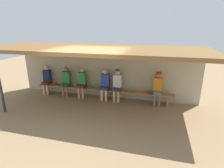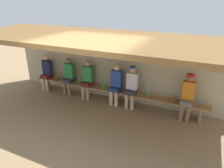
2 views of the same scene
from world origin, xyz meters
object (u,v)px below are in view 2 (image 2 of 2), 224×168
(player_shirtless_tan, at_px, (87,78))
(player_leftmost, at_px, (47,71))
(water_bottle_orange, at_px, (104,84))
(player_near_post, at_px, (116,83))
(player_in_blue, at_px, (188,95))
(water_bottle_clear, at_px, (148,93))
(baseball_glove_tan, at_px, (174,99))
(bench, at_px, (112,92))
(player_with_sunglasses, at_px, (132,85))
(player_in_red, at_px, (69,75))
(baseball_glove_dark_brown, at_px, (57,78))
(water_bottle_blue, at_px, (79,80))

(player_shirtless_tan, xyz_separation_m, player_leftmost, (-1.76, 0.00, 0.00))
(water_bottle_orange, bearing_deg, player_near_post, -2.18)
(player_shirtless_tan, bearing_deg, player_in_blue, 0.01)
(water_bottle_orange, bearing_deg, water_bottle_clear, -0.05)
(player_near_post, relative_size, water_bottle_orange, 5.04)
(water_bottle_clear, xyz_separation_m, baseball_glove_tan, (0.78, 0.02, -0.06))
(water_bottle_clear, bearing_deg, bench, -179.13)
(player_with_sunglasses, height_order, baseball_glove_tan, player_with_sunglasses)
(player_in_blue, relative_size, water_bottle_orange, 5.08)
(bench, bearing_deg, player_near_post, 1.22)
(player_shirtless_tan, bearing_deg, player_in_red, 180.00)
(water_bottle_orange, distance_m, baseball_glove_dark_brown, 1.97)
(player_shirtless_tan, height_order, baseball_glove_dark_brown, player_shirtless_tan)
(water_bottle_blue, relative_size, baseball_glove_dark_brown, 0.98)
(player_with_sunglasses, bearing_deg, baseball_glove_tan, 1.42)
(player_in_red, relative_size, water_bottle_blue, 5.66)
(player_in_blue, height_order, player_in_red, player_in_blue)
(player_in_blue, height_order, water_bottle_orange, player_in_blue)
(bench, bearing_deg, player_shirtless_tan, 179.81)
(player_in_blue, height_order, player_shirtless_tan, player_in_blue)
(water_bottle_clear, height_order, water_bottle_blue, water_bottle_blue)
(player_leftmost, xyz_separation_m, player_near_post, (2.82, 0.00, 0.00))
(water_bottle_clear, bearing_deg, baseball_glove_tan, 1.27)
(player_leftmost, height_order, baseball_glove_dark_brown, player_leftmost)
(water_bottle_blue, bearing_deg, baseball_glove_tan, 0.21)
(bench, height_order, player_in_blue, player_in_blue)
(player_with_sunglasses, bearing_deg, bench, -179.70)
(water_bottle_clear, relative_size, baseball_glove_tan, 0.89)
(baseball_glove_dark_brown, bearing_deg, player_in_blue, 16.05)
(player_in_blue, xyz_separation_m, player_leftmost, (-5.01, -0.00, -0.02))
(player_in_blue, xyz_separation_m, water_bottle_clear, (-1.14, 0.01, -0.19))
(player_in_blue, bearing_deg, baseball_glove_tan, 174.92)
(player_leftmost, height_order, water_bottle_orange, player_leftmost)
(player_in_red, relative_size, water_bottle_clear, 6.26)
(water_bottle_orange, bearing_deg, baseball_glove_tan, 0.41)
(player_shirtless_tan, height_order, water_bottle_clear, player_shirtless_tan)
(player_leftmost, xyz_separation_m, water_bottle_clear, (3.87, 0.02, -0.17))
(player_near_post, distance_m, water_bottle_orange, 0.45)
(player_leftmost, bearing_deg, baseball_glove_tan, 0.40)
(player_in_blue, xyz_separation_m, player_in_red, (-4.03, -0.00, -0.02))
(player_in_red, relative_size, baseball_glove_dark_brown, 5.56)
(player_shirtless_tan, relative_size, baseball_glove_tan, 5.56)
(player_shirtless_tan, bearing_deg, baseball_glove_tan, 0.64)
(player_with_sunglasses, distance_m, player_leftmost, 3.35)
(player_in_blue, relative_size, water_bottle_blue, 5.70)
(player_leftmost, height_order, water_bottle_clear, player_leftmost)
(player_shirtless_tan, distance_m, player_in_red, 0.77)
(water_bottle_clear, bearing_deg, water_bottle_orange, 179.95)
(bench, relative_size, baseball_glove_tan, 25.00)
(player_shirtless_tan, bearing_deg, water_bottle_clear, 0.41)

